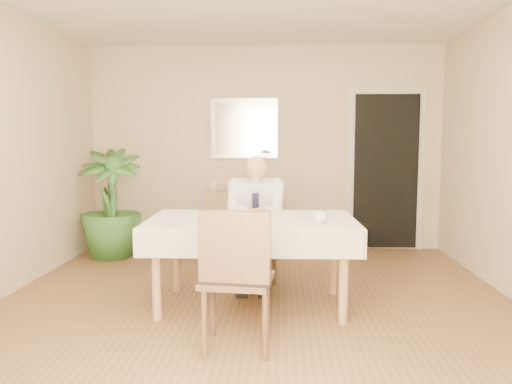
{
  "coord_description": "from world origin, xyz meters",
  "views": [
    {
      "loc": [
        0.21,
        -3.96,
        1.4
      ],
      "look_at": [
        0.0,
        0.35,
        0.95
      ],
      "focal_mm": 35.0,
      "sensor_mm": 36.0,
      "label": 1
    }
  ],
  "objects_px": {
    "dining_table": "(252,228)",
    "coffee_mug": "(320,216)",
    "chair_far": "(257,229)",
    "chair_near": "(236,272)",
    "potted_palm": "(110,203)",
    "sideboard": "(244,221)",
    "seated_man": "(255,215)"
  },
  "relations": [
    {
      "from": "chair_far",
      "to": "chair_near",
      "type": "bearing_deg",
      "value": -89.48
    },
    {
      "from": "chair_far",
      "to": "potted_palm",
      "type": "relative_size",
      "value": 0.68
    },
    {
      "from": "chair_near",
      "to": "potted_palm",
      "type": "height_order",
      "value": "potted_palm"
    },
    {
      "from": "seated_man",
      "to": "potted_palm",
      "type": "xyz_separation_m",
      "value": [
        -1.79,
        1.12,
        -0.04
      ]
    },
    {
      "from": "chair_far",
      "to": "seated_man",
      "type": "relative_size",
      "value": 0.71
    },
    {
      "from": "dining_table",
      "to": "chair_far",
      "type": "bearing_deg",
      "value": 88.7
    },
    {
      "from": "dining_table",
      "to": "coffee_mug",
      "type": "relative_size",
      "value": 14.51
    },
    {
      "from": "dining_table",
      "to": "sideboard",
      "type": "xyz_separation_m",
      "value": [
        -0.23,
        2.18,
        -0.29
      ]
    },
    {
      "from": "sideboard",
      "to": "potted_palm",
      "type": "distance_m",
      "value": 1.65
    },
    {
      "from": "seated_man",
      "to": "chair_far",
      "type": "bearing_deg",
      "value": 90.0
    },
    {
      "from": "coffee_mug",
      "to": "chair_near",
      "type": "bearing_deg",
      "value": -128.78
    },
    {
      "from": "dining_table",
      "to": "sideboard",
      "type": "bearing_deg",
      "value": 94.81
    },
    {
      "from": "chair_far",
      "to": "chair_near",
      "type": "xyz_separation_m",
      "value": [
        -0.05,
        -1.82,
        0.05
      ]
    },
    {
      "from": "sideboard",
      "to": "chair_far",
      "type": "bearing_deg",
      "value": -76.88
    },
    {
      "from": "chair_far",
      "to": "coffee_mug",
      "type": "distance_m",
      "value": 1.24
    },
    {
      "from": "chair_near",
      "to": "potted_palm",
      "type": "xyz_separation_m",
      "value": [
        -1.74,
        2.65,
        0.1
      ]
    },
    {
      "from": "dining_table",
      "to": "sideboard",
      "type": "distance_m",
      "value": 2.21
    },
    {
      "from": "coffee_mug",
      "to": "potted_palm",
      "type": "height_order",
      "value": "potted_palm"
    },
    {
      "from": "coffee_mug",
      "to": "potted_palm",
      "type": "bearing_deg",
      "value": 140.93
    },
    {
      "from": "dining_table",
      "to": "potted_palm",
      "type": "height_order",
      "value": "potted_palm"
    },
    {
      "from": "coffee_mug",
      "to": "dining_table",
      "type": "bearing_deg",
      "value": 161.0
    },
    {
      "from": "dining_table",
      "to": "sideboard",
      "type": "height_order",
      "value": "dining_table"
    },
    {
      "from": "chair_far",
      "to": "sideboard",
      "type": "xyz_separation_m",
      "value": [
        -0.23,
        1.3,
        -0.12
      ]
    },
    {
      "from": "sideboard",
      "to": "coffee_mug",
      "type": "bearing_deg",
      "value": -68.74
    },
    {
      "from": "dining_table",
      "to": "chair_far",
      "type": "height_order",
      "value": "chair_far"
    },
    {
      "from": "dining_table",
      "to": "coffee_mug",
      "type": "bearing_deg",
      "value": -20.29
    },
    {
      "from": "chair_far",
      "to": "seated_man",
      "type": "height_order",
      "value": "seated_man"
    },
    {
      "from": "chair_far",
      "to": "seated_man",
      "type": "bearing_deg",
      "value": -87.94
    },
    {
      "from": "dining_table",
      "to": "chair_far",
      "type": "xyz_separation_m",
      "value": [
        -0.0,
        0.88,
        -0.17
      ]
    },
    {
      "from": "dining_table",
      "to": "chair_far",
      "type": "relative_size",
      "value": 1.96
    },
    {
      "from": "chair_far",
      "to": "sideboard",
      "type": "bearing_deg",
      "value": 102.24
    },
    {
      "from": "chair_near",
      "to": "seated_man",
      "type": "distance_m",
      "value": 1.54
    }
  ]
}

